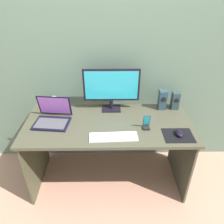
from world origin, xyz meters
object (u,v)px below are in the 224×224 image
(speaker_near_monitor, at_px, (162,100))
(mouse, at_px, (179,133))
(monitor, at_px, (111,88))
(phone_in_dock, at_px, (146,124))
(fishbowl, at_px, (54,103))
(keyboard_external, at_px, (113,137))
(speaker_right, at_px, (175,101))
(laptop, at_px, (53,117))

(speaker_near_monitor, bearing_deg, mouse, -82.45)
(monitor, height_order, phone_in_dock, monitor)
(speaker_near_monitor, distance_m, phone_in_dock, 0.40)
(fishbowl, distance_m, mouse, 1.21)
(monitor, height_order, speaker_near_monitor, monitor)
(fishbowl, distance_m, keyboard_external, 0.74)
(speaker_right, bearing_deg, speaker_near_monitor, 179.99)
(speaker_right, relative_size, speaker_near_monitor, 0.90)
(speaker_right, xyz_separation_m, keyboard_external, (-0.62, -0.46, -0.08))
(speaker_near_monitor, bearing_deg, laptop, -167.81)
(mouse, xyz_separation_m, phone_in_dock, (-0.26, 0.10, 0.03))
(fishbowl, height_order, keyboard_external, fishbowl)
(fishbowl, bearing_deg, laptop, -81.90)
(speaker_right, distance_m, phone_in_dock, 0.48)
(speaker_near_monitor, bearing_deg, keyboard_external, -136.73)
(phone_in_dock, bearing_deg, speaker_near_monitor, 59.01)
(speaker_near_monitor, relative_size, keyboard_external, 0.49)
(monitor, xyz_separation_m, speaker_right, (0.63, 0.01, -0.15))
(monitor, distance_m, speaker_near_monitor, 0.52)
(keyboard_external, bearing_deg, monitor, 89.18)
(keyboard_external, distance_m, phone_in_dock, 0.32)
(speaker_right, bearing_deg, monitor, -179.15)
(monitor, distance_m, fishbowl, 0.59)
(speaker_right, distance_m, laptop, 1.19)
(monitor, xyz_separation_m, phone_in_dock, (0.30, -0.33, -0.19))
(keyboard_external, relative_size, phone_in_dock, 2.91)
(fishbowl, bearing_deg, phone_in_dock, -20.60)
(monitor, bearing_deg, fishbowl, -179.72)
(speaker_near_monitor, distance_m, laptop, 1.07)
(laptop, bearing_deg, monitor, 21.87)
(speaker_right, bearing_deg, laptop, -169.11)
(laptop, bearing_deg, speaker_right, 10.89)
(speaker_right, xyz_separation_m, laptop, (-1.17, -0.23, -0.04))
(keyboard_external, bearing_deg, phone_in_dock, 21.00)
(phone_in_dock, bearing_deg, keyboard_external, -156.65)
(phone_in_dock, bearing_deg, monitor, 132.42)
(monitor, relative_size, phone_in_dock, 3.90)
(speaker_near_monitor, distance_m, fishbowl, 1.07)
(speaker_right, bearing_deg, keyboard_external, -143.23)
(keyboard_external, height_order, phone_in_dock, phone_in_dock)
(mouse, bearing_deg, fishbowl, 160.28)
(laptop, bearing_deg, phone_in_dock, -7.72)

